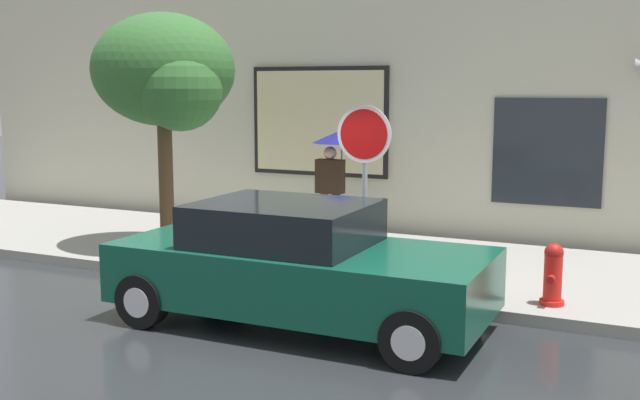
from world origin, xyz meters
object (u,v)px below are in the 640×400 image
parked_car (297,266)px  pedestrian_with_umbrella (338,153)px  street_tree (166,75)px  fire_hydrant (553,275)px  stop_sign (364,159)px

parked_car → pedestrian_with_umbrella: 4.33m
pedestrian_with_umbrella → street_tree: street_tree is taller
pedestrian_with_umbrella → parked_car: bearing=-72.7°
parked_car → street_tree: street_tree is taller
street_tree → fire_hydrant: bearing=-6.6°
pedestrian_with_umbrella → street_tree: size_ratio=0.50×
parked_car → fire_hydrant: parked_car is taller
parked_car → pedestrian_with_umbrella: pedestrian_with_umbrella is taller
fire_hydrant → stop_sign: size_ratio=0.32×
parked_car → fire_hydrant: 3.12m
fire_hydrant → pedestrian_with_umbrella: bearing=148.1°
street_tree → stop_sign: bearing=-11.4°
street_tree → stop_sign: 3.94m
fire_hydrant → stop_sign: stop_sign is taller
fire_hydrant → pedestrian_with_umbrella: size_ratio=0.40×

